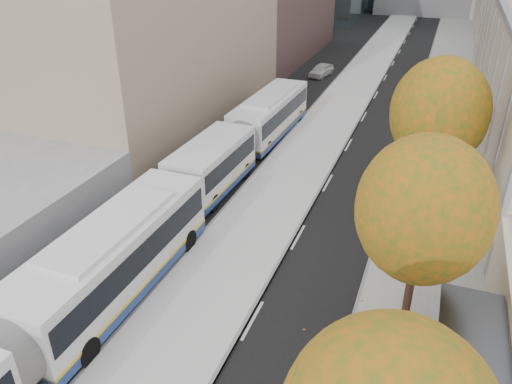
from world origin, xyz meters
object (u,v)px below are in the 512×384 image
at_px(bus_near, 38,328).
at_px(distant_car, 321,70).
at_px(bus_shelter, 477,349).
at_px(bus_far, 248,133).

bearing_deg(bus_near, distant_car, 91.15).
bearing_deg(bus_near, bus_shelter, 15.16).
bearing_deg(bus_shelter, bus_far, 130.73).
xyz_separation_m(bus_near, distant_car, (-0.39, 38.73, -1.05)).
height_order(bus_shelter, bus_near, bus_near).
distance_m(bus_shelter, bus_near, 13.37).
distance_m(bus_near, distant_car, 38.74).
xyz_separation_m(bus_far, distant_car, (-0.34, 20.29, -0.92)).
bearing_deg(distant_car, bus_far, -78.45).
xyz_separation_m(bus_shelter, distant_car, (-13.31, 35.37, -1.59)).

